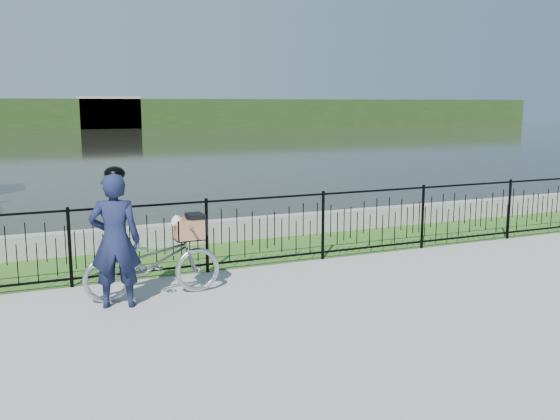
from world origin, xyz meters
name	(u,v)px	position (x,y,z in m)	size (l,w,h in m)	color
ground	(312,293)	(0.00, 0.00, 0.00)	(120.00, 120.00, 0.00)	gray
grass_strip	(246,252)	(0.00, 2.60, 0.00)	(60.00, 2.00, 0.01)	#33611E
water	(73,145)	(0.00, 33.00, 0.00)	(120.00, 120.00, 0.00)	black
quay_wall	(227,230)	(0.00, 3.60, 0.20)	(60.00, 0.30, 0.40)	gray
fence	(267,230)	(0.00, 1.60, 0.58)	(14.00, 0.06, 1.15)	black
far_treeline	(45,114)	(0.00, 60.00, 1.50)	(120.00, 6.00, 3.00)	#243E18
far_building_right	(109,113)	(6.00, 58.50, 1.60)	(6.00, 3.00, 3.20)	#A99E88
bicycle_rig	(154,261)	(-2.01, 0.69, 0.49)	(1.83, 0.64, 1.11)	#A0A4AC
cyclist	(115,239)	(-2.54, 0.47, 0.89)	(0.72, 0.56, 1.80)	#151B3A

